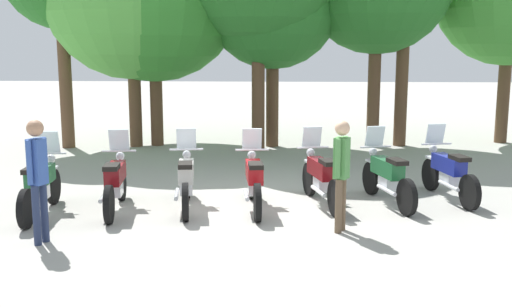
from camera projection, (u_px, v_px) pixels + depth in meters
name	position (u px, v px, depth m)	size (l,w,h in m)	color
ground_plane	(255.00, 208.00, 10.91)	(80.00, 80.00, 0.00)	#9E9B93
motorcycle_0	(41.00, 185.00, 10.39)	(0.62, 2.19, 1.37)	black
motorcycle_1	(115.00, 182.00, 10.64)	(0.62, 2.18, 1.37)	black
motorcycle_2	(186.00, 180.00, 10.81)	(0.62, 2.18, 1.37)	black
motorcycle_3	(254.00, 180.00, 10.77)	(0.62, 2.19, 1.37)	black
motorcycle_4	(321.00, 177.00, 11.04)	(0.78, 2.14, 1.37)	black
motorcycle_5	(387.00, 176.00, 11.11)	(0.79, 2.14, 1.37)	black
motorcycle_6	(448.00, 172.00, 11.45)	(0.72, 2.16, 1.37)	black
person_0	(38.00, 171.00, 8.75)	(0.30, 0.41, 1.83)	#232D4C
person_1	(341.00, 167.00, 9.34)	(0.31, 0.40, 1.74)	brown
tree_3	(273.00, 1.00, 16.96)	(3.82, 3.82, 6.03)	brown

